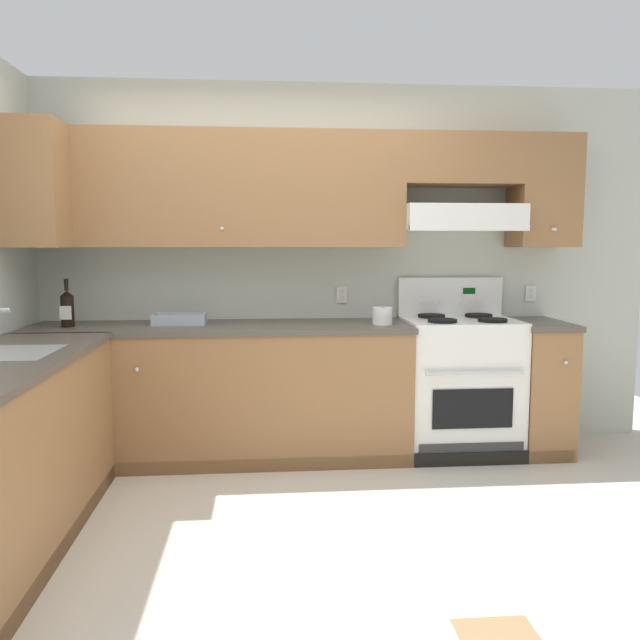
{
  "coord_description": "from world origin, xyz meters",
  "views": [
    {
      "loc": [
        -0.0,
        -3.0,
        1.44
      ],
      "look_at": [
        0.32,
        0.7,
        1.0
      ],
      "focal_mm": 35.99,
      "sensor_mm": 36.0,
      "label": 1
    }
  ],
  "objects_px": {
    "bowl": "(180,320)",
    "paper_towel_roll": "(382,316)",
    "stove": "(459,384)",
    "wine_bottle": "(67,308)"
  },
  "relations": [
    {
      "from": "paper_towel_roll",
      "to": "bowl",
      "type": "bearing_deg",
      "value": 174.13
    },
    {
      "from": "stove",
      "to": "bowl",
      "type": "height_order",
      "value": "stove"
    },
    {
      "from": "stove",
      "to": "bowl",
      "type": "distance_m",
      "value": 1.96
    },
    {
      "from": "wine_bottle",
      "to": "bowl",
      "type": "xyz_separation_m",
      "value": [
        0.7,
        0.08,
        -0.1
      ]
    },
    {
      "from": "stove",
      "to": "wine_bottle",
      "type": "distance_m",
      "value": 2.66
    },
    {
      "from": "stove",
      "to": "paper_towel_roll",
      "type": "height_order",
      "value": "stove"
    },
    {
      "from": "wine_bottle",
      "to": "bowl",
      "type": "bearing_deg",
      "value": 6.6
    },
    {
      "from": "wine_bottle",
      "to": "stove",
      "type": "bearing_deg",
      "value": 0.63
    },
    {
      "from": "stove",
      "to": "paper_towel_roll",
      "type": "xyz_separation_m",
      "value": [
        -0.56,
        -0.09,
        0.49
      ]
    },
    {
      "from": "bowl",
      "to": "paper_towel_roll",
      "type": "height_order",
      "value": "paper_towel_roll"
    }
  ]
}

